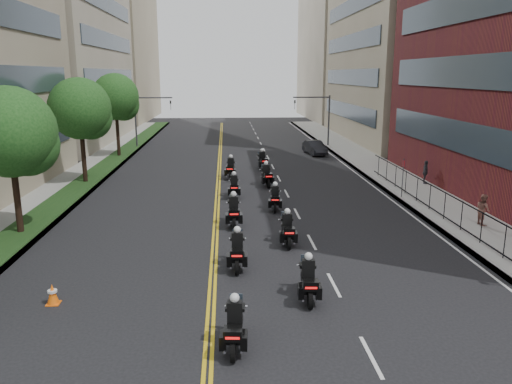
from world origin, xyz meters
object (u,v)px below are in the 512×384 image
at_px(motorcycle_4, 234,212).
at_px(pedestrian_c, 425,172).
at_px(motorcycle_0, 235,327).
at_px(motorcycle_2, 237,252).
at_px(motorcycle_3, 287,230).
at_px(motorcycle_8, 231,169).
at_px(pedestrian_b, 483,209).
at_px(motorcycle_9, 262,161).
at_px(motorcycle_7, 266,176).
at_px(traffic_cone, 53,294).
at_px(motorcycle_6, 234,187).
at_px(parked_sedan, 315,148).
at_px(motorcycle_5, 275,199).
at_px(motorcycle_1, 308,281).

xyz_separation_m(motorcycle_4, pedestrian_c, (13.95, 8.95, 0.25)).
distance_m(motorcycle_0, motorcycle_2, 6.25).
relative_size(motorcycle_3, motorcycle_8, 0.94).
bearing_deg(pedestrian_b, motorcycle_8, 40.46).
relative_size(motorcycle_4, motorcycle_9, 1.05).
bearing_deg(motorcycle_7, motorcycle_8, 124.81).
bearing_deg(motorcycle_7, traffic_cone, -121.80).
bearing_deg(motorcycle_6, motorcycle_3, -75.59).
height_order(pedestrian_b, pedestrian_c, pedestrian_c).
xyz_separation_m(pedestrian_b, pedestrian_c, (0.92, 10.02, 0.02)).
height_order(motorcycle_4, motorcycle_7, motorcycle_4).
xyz_separation_m(motorcycle_6, parked_sedan, (8.38, 17.42, 0.00)).
distance_m(motorcycle_4, parked_sedan, 25.14).
bearing_deg(motorcycle_9, motorcycle_5, -98.71).
relative_size(motorcycle_5, parked_sedan, 0.55).
bearing_deg(motorcycle_4, motorcycle_5, 50.42).
bearing_deg(motorcycle_2, motorcycle_9, 85.53).
relative_size(parked_sedan, pedestrian_b, 2.52).
relative_size(motorcycle_0, motorcycle_6, 0.98).
bearing_deg(motorcycle_4, pedestrian_b, -4.72).
bearing_deg(motorcycle_8, motorcycle_7, -44.84).
distance_m(motorcycle_2, traffic_cone, 7.20).
height_order(motorcycle_3, motorcycle_9, motorcycle_9).
xyz_separation_m(motorcycle_1, parked_sedan, (6.02, 32.71, 0.00)).
distance_m(motorcycle_1, motorcycle_9, 24.88).
bearing_deg(motorcycle_2, parked_sedan, 76.46).
distance_m(motorcycle_2, motorcycle_5, 9.27).
distance_m(motorcycle_9, traffic_cone, 26.36).
distance_m(parked_sedan, pedestrian_b, 25.13).
relative_size(motorcycle_0, motorcycle_7, 0.92).
distance_m(motorcycle_2, pedestrian_b, 13.87).
relative_size(motorcycle_8, motorcycle_9, 1.04).
xyz_separation_m(motorcycle_1, motorcycle_8, (-2.51, 21.49, 0.04)).
bearing_deg(motorcycle_1, traffic_cone, -177.35).
height_order(motorcycle_8, motorcycle_9, motorcycle_8).
bearing_deg(motorcycle_5, parked_sedan, 79.07).
bearing_deg(motorcycle_1, motorcycle_4, 109.14).
distance_m(motorcycle_8, pedestrian_c, 14.39).
bearing_deg(motorcycle_0, motorcycle_9, 88.92).
height_order(motorcycle_2, motorcycle_8, motorcycle_8).
distance_m(motorcycle_4, motorcycle_7, 9.80).
bearing_deg(motorcycle_0, motorcycle_5, 84.74).
distance_m(motorcycle_9, parked_sedan, 9.77).
bearing_deg(pedestrian_c, motorcycle_6, 125.45).
bearing_deg(motorcycle_0, motorcycle_7, 87.67).
relative_size(motorcycle_2, traffic_cone, 3.23).
bearing_deg(motorcycle_5, motorcycle_9, 94.52).
height_order(motorcycle_9, pedestrian_b, pedestrian_b).
height_order(motorcycle_3, pedestrian_b, pedestrian_b).
height_order(motorcycle_2, motorcycle_9, motorcycle_9).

